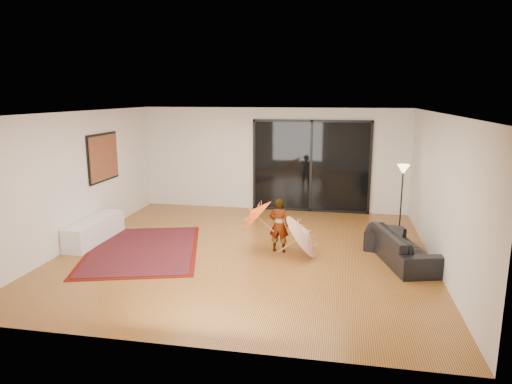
% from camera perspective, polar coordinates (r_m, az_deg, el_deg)
% --- Properties ---
extents(floor, '(7.00, 7.00, 0.00)m').
position_cam_1_polar(floor, '(9.03, -1.24, -7.50)').
color(floor, '#AE742F').
rests_on(floor, ground).
extents(ceiling, '(7.00, 7.00, 0.00)m').
position_cam_1_polar(ceiling, '(8.51, -1.32, 9.89)').
color(ceiling, white).
rests_on(ceiling, wall_back).
extents(wall_back, '(7.00, 0.00, 7.00)m').
position_cam_1_polar(wall_back, '(12.07, 2.16, 4.09)').
color(wall_back, silver).
rests_on(wall_back, floor).
extents(wall_front, '(7.00, 0.00, 7.00)m').
position_cam_1_polar(wall_front, '(5.40, -9.01, -6.12)').
color(wall_front, silver).
rests_on(wall_front, floor).
extents(wall_left, '(0.00, 7.00, 7.00)m').
position_cam_1_polar(wall_left, '(9.99, -21.35, 1.59)').
color(wall_left, silver).
rests_on(wall_left, floor).
extents(wall_right, '(0.00, 7.00, 7.00)m').
position_cam_1_polar(wall_right, '(8.66, 22.00, 0.05)').
color(wall_right, silver).
rests_on(wall_right, floor).
extents(sliding_door, '(3.06, 0.07, 2.40)m').
position_cam_1_polar(sliding_door, '(11.95, 6.88, 3.20)').
color(sliding_door, black).
rests_on(sliding_door, wall_back).
extents(painting, '(0.04, 1.28, 1.08)m').
position_cam_1_polar(painting, '(10.77, -18.52, 4.12)').
color(painting, black).
rests_on(painting, wall_left).
extents(media_console, '(0.46, 1.75, 0.48)m').
position_cam_1_polar(media_console, '(10.15, -19.50, -4.55)').
color(media_console, white).
rests_on(media_console, floor).
extents(speaker, '(0.30, 0.30, 0.32)m').
position_cam_1_polar(speaker, '(10.25, -19.21, -4.85)').
color(speaker, '#424244').
rests_on(speaker, floor).
extents(persian_rug, '(2.87, 3.45, 0.02)m').
position_cam_1_polar(persian_rug, '(9.40, -13.98, -7.00)').
color(persian_rug, '#5A0E07').
rests_on(persian_rug, floor).
extents(sofa, '(1.24, 2.07, 0.57)m').
position_cam_1_polar(sofa, '(8.90, 17.90, -6.48)').
color(sofa, black).
rests_on(sofa, floor).
extents(ottoman, '(0.83, 0.83, 0.40)m').
position_cam_1_polar(ottoman, '(9.53, 15.71, -5.62)').
color(ottoman, black).
rests_on(ottoman, floor).
extents(floor_lamp, '(0.26, 0.26, 1.54)m').
position_cam_1_polar(floor_lamp, '(10.43, 17.86, 1.51)').
color(floor_lamp, black).
rests_on(floor_lamp, floor).
extents(child, '(0.41, 0.28, 1.07)m').
position_cam_1_polar(child, '(8.91, 2.89, -4.16)').
color(child, '#999999').
rests_on(child, floor).
extents(parasol_orange, '(0.66, 0.79, 0.86)m').
position_cam_1_polar(parasol_orange, '(8.90, -0.66, -2.83)').
color(parasol_orange, '#EC420C').
rests_on(parasol_orange, child).
extents(parasol_white, '(0.72, 0.93, 0.98)m').
position_cam_1_polar(parasol_white, '(8.72, 6.67, -4.80)').
color(parasol_white, silver).
rests_on(parasol_white, floor).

